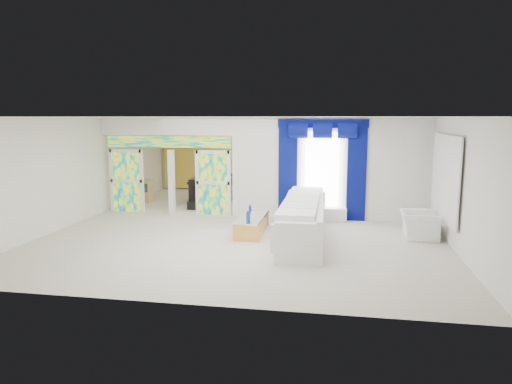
% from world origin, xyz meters
% --- Properties ---
extents(floor, '(12.00, 12.00, 0.00)m').
position_xyz_m(floor, '(0.00, 0.00, 0.00)').
color(floor, '#B7AF9E').
rests_on(floor, ground).
extents(dividing_wall, '(5.70, 0.18, 3.00)m').
position_xyz_m(dividing_wall, '(2.15, 1.00, 1.50)').
color(dividing_wall, white).
rests_on(dividing_wall, ground).
extents(dividing_header, '(4.30, 0.18, 0.55)m').
position_xyz_m(dividing_header, '(-2.85, 1.00, 2.73)').
color(dividing_header, white).
rests_on(dividing_header, dividing_wall).
extents(stained_panel_left, '(0.95, 0.04, 2.00)m').
position_xyz_m(stained_panel_left, '(-4.28, 1.00, 1.00)').
color(stained_panel_left, '#994C3F').
rests_on(stained_panel_left, ground).
extents(stained_panel_right, '(0.95, 0.04, 2.00)m').
position_xyz_m(stained_panel_right, '(-1.42, 1.00, 1.00)').
color(stained_panel_right, '#994C3F').
rests_on(stained_panel_right, ground).
extents(stained_transom, '(4.00, 0.05, 0.35)m').
position_xyz_m(stained_transom, '(-2.85, 1.00, 2.25)').
color(stained_transom, '#994C3F').
rests_on(stained_transom, dividing_header).
extents(window_pane, '(1.00, 0.02, 2.30)m').
position_xyz_m(window_pane, '(1.90, 0.90, 1.45)').
color(window_pane, white).
rests_on(window_pane, dividing_wall).
extents(blue_drape_left, '(0.55, 0.10, 2.80)m').
position_xyz_m(blue_drape_left, '(0.90, 0.87, 1.40)').
color(blue_drape_left, '#030949').
rests_on(blue_drape_left, ground).
extents(blue_drape_right, '(0.55, 0.10, 2.80)m').
position_xyz_m(blue_drape_right, '(2.90, 0.87, 1.40)').
color(blue_drape_right, '#030949').
rests_on(blue_drape_right, ground).
extents(blue_pelmet, '(2.60, 0.12, 0.25)m').
position_xyz_m(blue_pelmet, '(1.90, 0.87, 2.82)').
color(blue_pelmet, '#030949').
rests_on(blue_pelmet, dividing_wall).
extents(wall_mirror, '(0.04, 2.70, 1.90)m').
position_xyz_m(wall_mirror, '(4.94, -1.00, 1.55)').
color(wall_mirror, white).
rests_on(wall_mirror, ground).
extents(gold_curtains, '(9.70, 0.12, 2.90)m').
position_xyz_m(gold_curtains, '(0.00, 5.90, 1.50)').
color(gold_curtains, gold).
rests_on(gold_curtains, ground).
extents(white_sofa, '(1.14, 4.63, 0.88)m').
position_xyz_m(white_sofa, '(1.52, -1.39, 0.44)').
color(white_sofa, white).
rests_on(white_sofa, ground).
extents(coffee_table, '(0.70, 1.92, 0.42)m').
position_xyz_m(coffee_table, '(0.17, -1.09, 0.21)').
color(coffee_table, gold).
rests_on(coffee_table, ground).
extents(console_table, '(1.15, 0.44, 0.38)m').
position_xyz_m(console_table, '(2.07, 0.72, 0.19)').
color(console_table, white).
rests_on(console_table, ground).
extents(table_lamp, '(0.36, 0.36, 0.58)m').
position_xyz_m(table_lamp, '(1.77, 0.72, 0.67)').
color(table_lamp, white).
rests_on(table_lamp, console_table).
extents(armchair, '(0.93, 1.05, 0.66)m').
position_xyz_m(armchair, '(4.40, -0.91, 0.33)').
color(armchair, white).
rests_on(armchair, ground).
extents(grand_piano, '(1.42, 1.81, 0.88)m').
position_xyz_m(grand_piano, '(-2.07, 3.33, 0.44)').
color(grand_piano, black).
rests_on(grand_piano, ground).
extents(piano_bench, '(0.83, 0.36, 0.27)m').
position_xyz_m(piano_bench, '(-2.07, 1.73, 0.14)').
color(piano_bench, black).
rests_on(piano_bench, ground).
extents(tv_console, '(0.57, 0.52, 0.79)m').
position_xyz_m(tv_console, '(-4.46, 2.75, 0.39)').
color(tv_console, '#A67853').
rests_on(tv_console, ground).
extents(chandelier, '(0.60, 0.60, 0.60)m').
position_xyz_m(chandelier, '(-2.30, 3.40, 2.65)').
color(chandelier, gold).
rests_on(chandelier, ceiling).
extents(decanters, '(0.21, 0.91, 0.26)m').
position_xyz_m(decanters, '(0.16, -1.24, 0.52)').
color(decanters, navy).
rests_on(decanters, coffee_table).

